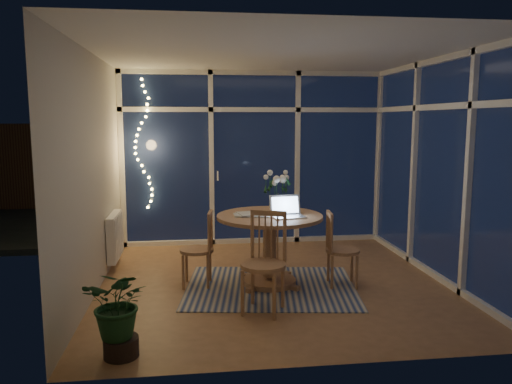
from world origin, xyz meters
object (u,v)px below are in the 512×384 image
Objects in this scene: laptop at (289,206)px; potted_plant at (120,311)px; chair_right at (343,249)px; flower_vase at (278,203)px; chair_left at (197,248)px; dining_table at (270,250)px; chair_front at (263,263)px.

potted_plant is at bearing -146.86° from laptop.
flower_vase is at bearing 71.00° from chair_right.
potted_plant is at bearing -13.23° from chair_left.
dining_table is at bearing -122.27° from flower_vase.
laptop is (0.37, 0.64, 0.44)m from chair_front.
laptop reaches higher than chair_right.
chair_left is 1.07m from flower_vase.
chair_right is 0.87× the size of chair_front.
flower_vase reaches higher than dining_table.
chair_front is (-1.00, -0.67, 0.07)m from chair_right.
chair_left reaches higher than potted_plant.
laptop is at bearing -42.34° from dining_table.
chair_left is 1.00× the size of chair_right.
chair_front is (0.64, -0.89, 0.07)m from chair_left.
chair_front reaches higher than dining_table.
dining_table is 5.69× the size of flower_vase.
flower_vase is (0.31, 1.00, 0.42)m from chair_front.
chair_left is 1.16m from laptop.
potted_plant is (-1.63, -1.42, -0.56)m from laptop.
potted_plant is (-1.57, -1.79, -0.54)m from flower_vase.
chair_left is at bearing 158.22° from laptop.
dining_table is 1.38× the size of chair_right.
dining_table is 2.15m from potted_plant.
chair_right is 0.91m from flower_vase.
laptop reaches higher than dining_table.
flower_vase is (0.95, 0.11, 0.48)m from chair_left.
dining_table reaches higher than potted_plant.
dining_table is 0.84m from chair_front.
laptop reaches higher than potted_plant.
chair_front is (-0.19, -0.81, 0.09)m from dining_table.
chair_left is at bearing 69.70° from potted_plant.
chair_front is at bearing 31.94° from potted_plant.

